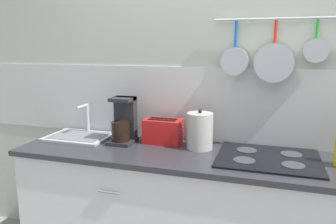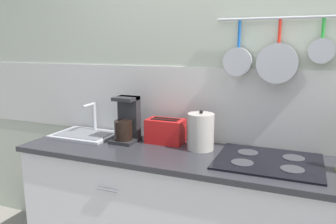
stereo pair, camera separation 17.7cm
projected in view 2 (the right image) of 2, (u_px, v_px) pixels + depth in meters
name	position (u px, v px, depth m)	size (l,w,h in m)	color
wall_back	(244.00, 91.00, 2.17)	(7.20, 0.15, 2.60)	#B2BCA8
countertop	(231.00, 162.00, 1.94)	(2.78, 0.59, 0.03)	#2D2D33
sink_basin	(86.00, 133.00, 2.46)	(0.45, 0.34, 0.23)	#B7BABF
coffee_maker	(127.00, 123.00, 2.29)	(0.17, 0.19, 0.32)	#262628
toaster	(165.00, 131.00, 2.26)	(0.27, 0.15, 0.17)	red
kettle	(201.00, 132.00, 2.11)	(0.17, 0.17, 0.26)	beige
cooktop	(268.00, 161.00, 1.89)	(0.59, 0.49, 0.01)	black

